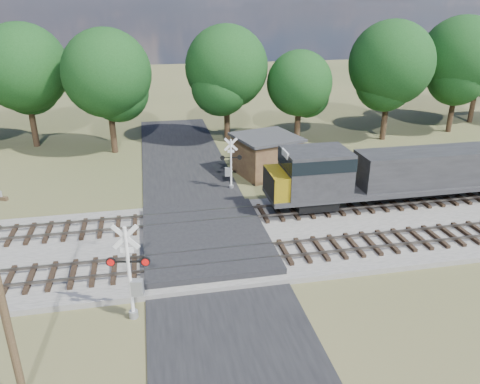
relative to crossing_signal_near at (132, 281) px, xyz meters
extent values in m
plane|color=#424D29|center=(3.93, 5.60, -1.92)|extent=(160.00, 160.00, 0.00)
cube|color=gray|center=(13.93, 6.10, -1.77)|extent=(140.00, 10.00, 0.30)
cube|color=black|center=(3.93, 5.60, -1.88)|extent=(7.00, 60.00, 0.08)
cube|color=#262628|center=(3.93, 6.10, -1.60)|extent=(7.00, 9.00, 0.62)
cube|color=black|center=(5.93, 3.60, -1.53)|extent=(44.00, 2.60, 0.18)
cube|color=#5D5750|center=(13.93, 2.88, -1.36)|extent=(140.00, 0.08, 0.15)
cube|color=#5D5750|center=(13.93, 4.31, -1.36)|extent=(140.00, 0.08, 0.15)
cube|color=black|center=(5.93, 8.60, -1.53)|extent=(44.00, 2.60, 0.18)
cube|color=#5D5750|center=(13.93, 7.88, -1.36)|extent=(140.00, 0.08, 0.15)
cube|color=#5D5750|center=(13.93, 9.31, -1.36)|extent=(140.00, 0.08, 0.15)
cylinder|color=silver|center=(-0.09, 0.02, 0.32)|extent=(0.16, 0.16, 4.48)
cylinder|color=gray|center=(-0.09, 0.02, -1.75)|extent=(0.40, 0.40, 0.34)
cube|color=silver|center=(-0.09, 0.02, 2.11)|extent=(1.16, 0.25, 1.17)
cube|color=silver|center=(-0.09, 0.02, 2.11)|extent=(1.16, 0.25, 1.17)
cube|color=silver|center=(-0.09, 0.02, 1.49)|extent=(0.56, 0.13, 0.25)
cube|color=black|center=(-0.09, 0.02, 0.93)|extent=(1.77, 0.39, 0.07)
cylinder|color=red|center=(-0.81, 0.15, 0.93)|extent=(0.42, 0.18, 0.40)
cylinder|color=red|center=(0.62, -0.11, 0.93)|extent=(0.42, 0.18, 0.40)
cube|color=gray|center=(0.18, -0.03, -0.35)|extent=(0.56, 0.42, 0.73)
cylinder|color=silver|center=(6.87, 14.04, -0.02)|extent=(0.13, 0.13, 3.81)
cylinder|color=gray|center=(6.87, 14.04, -1.78)|extent=(0.34, 0.34, 0.29)
cube|color=silver|center=(6.87, 14.04, 1.51)|extent=(0.99, 0.16, 1.00)
cube|color=silver|center=(6.87, 14.04, 1.51)|extent=(0.99, 0.16, 1.00)
cube|color=silver|center=(6.87, 14.04, 0.98)|extent=(0.48, 0.08, 0.21)
cube|color=black|center=(6.87, 14.04, 0.51)|extent=(1.52, 0.24, 0.06)
cylinder|color=red|center=(7.48, 13.97, 0.51)|extent=(0.35, 0.13, 0.34)
cylinder|color=red|center=(6.26, 14.11, 0.51)|extent=(0.35, 0.13, 0.34)
cube|color=gray|center=(6.63, 14.07, -0.59)|extent=(0.46, 0.33, 0.62)
cylinder|color=#39291A|center=(-3.88, -3.80, 2.25)|extent=(0.28, 0.28, 8.34)
cube|color=#452A1D|center=(10.19, 16.68, -0.46)|extent=(5.12, 5.12, 2.92)
cube|color=#323235|center=(10.19, 16.68, 1.10)|extent=(5.63, 5.63, 0.21)
cylinder|color=black|center=(-9.39, 28.28, 0.89)|extent=(0.56, 0.56, 5.63)
sphere|color=black|center=(-9.39, 28.28, 5.40)|extent=(7.88, 7.88, 7.88)
cylinder|color=black|center=(-1.98, 24.87, 0.81)|extent=(0.56, 0.56, 5.45)
sphere|color=black|center=(-1.98, 24.87, 5.17)|extent=(7.64, 7.64, 7.64)
cylinder|color=black|center=(8.72, 26.32, 0.83)|extent=(0.56, 0.56, 5.50)
sphere|color=black|center=(8.72, 26.32, 5.23)|extent=(7.70, 7.70, 7.70)
cylinder|color=black|center=(15.39, 24.79, 0.27)|extent=(0.56, 0.56, 4.38)
sphere|color=black|center=(15.39, 24.79, 3.78)|extent=(6.14, 6.14, 6.14)
cylinder|color=black|center=(24.06, 23.95, 0.92)|extent=(0.56, 0.56, 5.69)
sphere|color=black|center=(24.06, 23.95, 5.48)|extent=(7.96, 7.96, 7.96)
cylinder|color=black|center=(32.28, 25.26, 0.99)|extent=(0.56, 0.56, 5.82)
sphere|color=black|center=(32.28, 25.26, 5.65)|extent=(8.15, 8.15, 8.15)
cylinder|color=black|center=(37.15, 28.47, 0.91)|extent=(0.56, 0.56, 5.67)
camera|label=1|loc=(1.17, -17.59, 11.21)|focal=35.00mm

